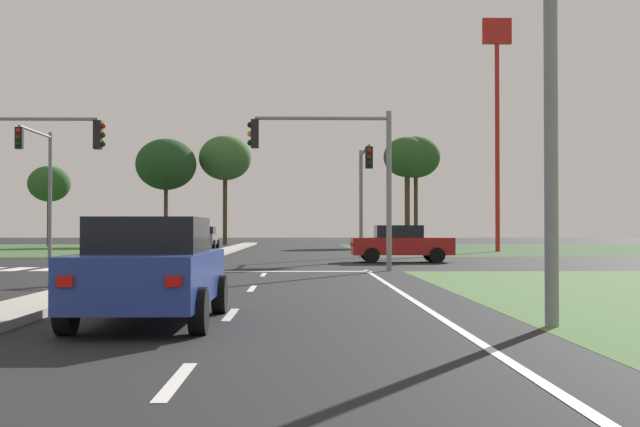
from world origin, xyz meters
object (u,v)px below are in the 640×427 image
(treeline_second, at_px, (49,184))
(treeline_fourth, at_px, (225,158))
(fastfood_pole_sign, at_px, (497,85))
(traffic_signal_far_left, at_px, (39,169))
(traffic_signal_near_right, at_px, (336,160))
(treeline_sixth, at_px, (416,158))
(treeline_fifth, at_px, (407,158))
(car_blue_second, at_px, (151,269))
(traffic_signal_far_right, at_px, (364,180))
(car_grey_fourth, at_px, (204,237))
(car_white_third, at_px, (189,239))
(treeline_third, at_px, (166,165))
(car_red_near, at_px, (401,243))

(treeline_second, height_order, treeline_fourth, treeline_fourth)
(fastfood_pole_sign, xyz_separation_m, treeline_fourth, (-18.74, 20.90, -2.84))
(traffic_signal_far_left, bearing_deg, fastfood_pole_sign, 26.69)
(treeline_fourth, bearing_deg, traffic_signal_near_right, -80.20)
(treeline_sixth, bearing_deg, treeline_fifth, -146.95)
(car_blue_second, xyz_separation_m, traffic_signal_far_right, (5.18, 26.76, 2.88))
(traffic_signal_far_right, relative_size, treeline_fifth, 0.59)
(fastfood_pole_sign, relative_size, treeline_fifth, 1.63)
(traffic_signal_far_right, bearing_deg, car_grey_fourth, 115.23)
(treeline_fourth, distance_m, treeline_fifth, 15.86)
(car_white_third, xyz_separation_m, treeline_fourth, (0.29, 21.26, 6.73))
(fastfood_pole_sign, distance_m, treeline_sixth, 17.40)
(car_blue_second, height_order, car_grey_fourth, car_blue_second)
(traffic_signal_near_right, height_order, traffic_signal_far_left, traffic_signal_far_left)
(car_white_third, height_order, treeline_sixth, treeline_sixth)
(traffic_signal_near_right, relative_size, treeline_second, 0.83)
(car_grey_fourth, relative_size, treeline_third, 0.50)
(car_blue_second, relative_size, treeline_fifth, 0.51)
(traffic_signal_far_right, height_order, traffic_signal_far_left, traffic_signal_far_left)
(treeline_sixth, bearing_deg, treeline_third, 174.07)
(car_blue_second, height_order, traffic_signal_near_right, traffic_signal_near_right)
(traffic_signal_near_right, relative_size, traffic_signal_far_right, 1.02)
(car_blue_second, bearing_deg, treeline_fourth, 94.11)
(car_blue_second, height_order, treeline_third, treeline_third)
(traffic_signal_far_left, relative_size, treeline_fifth, 0.69)
(car_white_third, relative_size, treeline_second, 0.71)
(car_red_near, xyz_separation_m, traffic_signal_far_left, (-16.47, 4.27, 3.42))
(traffic_signal_near_right, bearing_deg, car_grey_fourth, 104.14)
(traffic_signal_far_left, bearing_deg, car_white_third, 65.63)
(car_red_near, bearing_deg, treeline_second, -143.17)
(car_grey_fourth, height_order, traffic_signal_far_left, traffic_signal_far_left)
(car_grey_fourth, distance_m, treeline_second, 15.84)
(treeline_second, relative_size, treeline_fifth, 0.73)
(car_white_third, bearing_deg, car_grey_fourth, -89.22)
(fastfood_pole_sign, bearing_deg, car_red_near, -115.68)
(treeline_second, relative_size, treeline_third, 0.72)
(car_white_third, bearing_deg, car_blue_second, 96.76)
(car_red_near, height_order, car_blue_second, car_blue_second)
(car_grey_fourth, xyz_separation_m, traffic_signal_far_left, (-5.28, -20.75, 3.41))
(fastfood_pole_sign, height_order, treeline_second, fastfood_pole_sign)
(car_white_third, distance_m, traffic_signal_far_left, 13.53)
(fastfood_pole_sign, relative_size, treeline_second, 2.24)
(traffic_signal_near_right, bearing_deg, treeline_third, 106.28)
(car_red_near, relative_size, traffic_signal_near_right, 0.79)
(car_white_third, xyz_separation_m, traffic_signal_far_right, (9.80, -12.22, 2.93))
(car_white_third, relative_size, traffic_signal_near_right, 0.86)
(traffic_signal_far_right, relative_size, traffic_signal_far_left, 0.86)
(car_white_third, bearing_deg, treeline_third, -76.94)
(car_white_third, bearing_deg, treeline_fifth, -132.75)
(traffic_signal_far_left, xyz_separation_m, treeline_third, (0.89, 31.34, 2.60))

